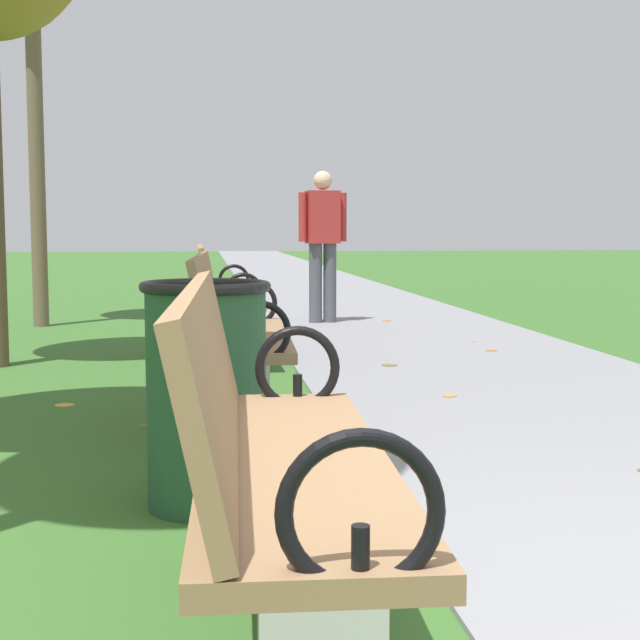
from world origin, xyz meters
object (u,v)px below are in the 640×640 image
(park_bench_2, at_px, (235,336))
(trash_bin, at_px, (207,394))
(park_bench_1, at_px, (271,460))
(pedestrian_walking, at_px, (323,238))
(park_bench_3, at_px, (224,299))

(park_bench_2, distance_m, trash_bin, 1.32)
(park_bench_1, relative_size, pedestrian_walking, 1.00)
(park_bench_1, bearing_deg, pedestrian_walking, 81.85)
(park_bench_1, relative_size, park_bench_3, 1.01)
(park_bench_2, distance_m, park_bench_3, 2.54)
(park_bench_2, xyz_separation_m, trash_bin, (-0.15, -1.31, -0.06))
(park_bench_3, bearing_deg, pedestrian_walking, 67.40)
(park_bench_3, relative_size, pedestrian_walking, 0.99)
(park_bench_3, bearing_deg, trash_bin, -92.19)
(park_bench_1, height_order, pedestrian_walking, pedestrian_walking)
(trash_bin, bearing_deg, park_bench_3, 87.81)
(park_bench_2, height_order, park_bench_3, same)
(park_bench_1, height_order, trash_bin, park_bench_1)
(park_bench_3, bearing_deg, park_bench_2, -90.00)
(trash_bin, bearing_deg, park_bench_1, -83.34)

